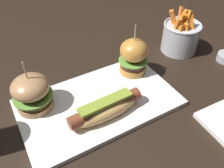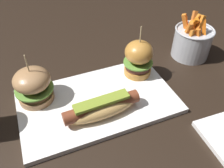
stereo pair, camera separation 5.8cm
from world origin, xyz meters
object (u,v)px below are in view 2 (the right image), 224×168
at_px(hot_dog, 102,108).
at_px(slider_left, 33,85).
at_px(slider_right, 138,58).
at_px(platter_main, 98,101).
at_px(fries_bucket, 192,42).

bearing_deg(hot_dog, slider_left, 140.10).
relative_size(hot_dog, slider_right, 1.25).
xyz_separation_m(platter_main, fries_bucket, (0.35, 0.09, 0.04)).
bearing_deg(hot_dog, platter_main, 82.18).
relative_size(platter_main, fries_bucket, 2.73).
bearing_deg(slider_left, fries_bucket, 3.67).
bearing_deg(platter_main, slider_right, 22.48).
distance_m(hot_dog, slider_left, 0.18).
xyz_separation_m(platter_main, slider_right, (0.14, 0.06, 0.06)).
bearing_deg(slider_left, slider_right, -0.66).
bearing_deg(fries_bucket, platter_main, -165.02).
height_order(slider_left, fries_bucket, slider_left).
bearing_deg(slider_right, platter_main, -157.52).
distance_m(platter_main, slider_left, 0.17).
relative_size(platter_main, slider_left, 2.92).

